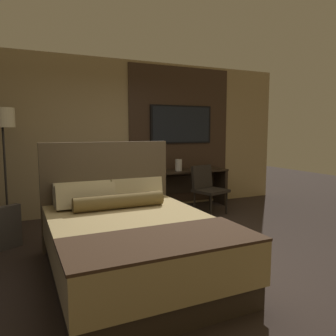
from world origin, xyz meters
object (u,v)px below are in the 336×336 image
(desk, at_px, (186,182))
(vase_tall, at_px, (179,165))
(bed, at_px, (131,240))
(tv, at_px, (181,124))
(desk_chair, at_px, (207,185))
(floor_lamp, at_px, (3,128))

(desk, bearing_deg, vase_tall, -159.53)
(bed, relative_size, vase_tall, 9.97)
(desk, height_order, tv, tv)
(desk_chair, relative_size, vase_tall, 3.93)
(floor_lamp, bearing_deg, bed, -60.12)
(desk, relative_size, tv, 1.25)
(tv, xyz_separation_m, vase_tall, (-0.19, -0.26, -0.78))
(bed, distance_m, vase_tall, 3.00)
(desk, distance_m, vase_tall, 0.41)
(desk, bearing_deg, tv, 90.00)
(tv, distance_m, desk_chair, 1.37)
(desk_chair, bearing_deg, tv, 82.58)
(vase_tall, bearing_deg, tv, 53.68)
(desk, distance_m, tv, 1.15)
(desk, relative_size, desk_chair, 1.90)
(bed, xyz_separation_m, floor_lamp, (-1.22, 2.12, 1.18))
(desk, distance_m, desk_chair, 0.61)
(bed, relative_size, desk_chair, 2.54)
(vase_tall, bearing_deg, desk_chair, -59.60)
(bed, height_order, desk, bed)
(tv, distance_m, floor_lamp, 3.21)
(bed, relative_size, tv, 1.67)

